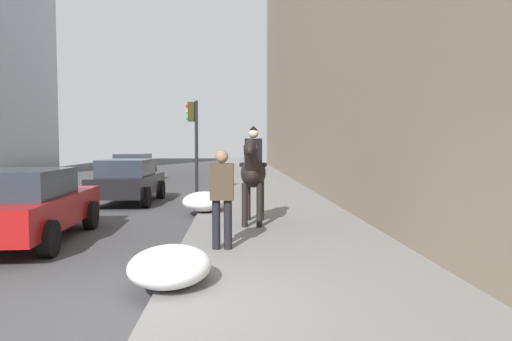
% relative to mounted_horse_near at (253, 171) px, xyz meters
% --- Properties ---
extents(sidewalk_slab, '(120.00, 4.00, 0.12)m').
position_rel_mounted_horse_near_xyz_m(sidewalk_slab, '(-5.21, -0.61, -1.27)').
color(sidewalk_slab, slate).
rests_on(sidewalk_slab, ground).
extents(mounted_horse_near, '(2.15, 0.71, 2.22)m').
position_rel_mounted_horse_near_xyz_m(mounted_horse_near, '(0.00, 0.00, 0.00)').
color(mounted_horse_near, black).
rests_on(mounted_horse_near, sidewalk_slab).
extents(pedestrian_greeting, '(0.27, 0.41, 1.70)m').
position_rel_mounted_horse_near_xyz_m(pedestrian_greeting, '(-2.44, 0.63, -0.23)').
color(pedestrian_greeting, black).
rests_on(pedestrian_greeting, sidewalk_slab).
extents(car_near_lane, '(4.58, 1.98, 1.44)m').
position_rel_mounted_horse_near_xyz_m(car_near_lane, '(13.74, 5.74, -0.58)').
color(car_near_lane, navy).
rests_on(car_near_lane, ground).
extents(car_mid_lane, '(3.96, 1.94, 1.44)m').
position_rel_mounted_horse_near_xyz_m(car_mid_lane, '(4.82, 3.90, -0.58)').
color(car_mid_lane, black).
rests_on(car_mid_lane, ground).
extents(car_far_lane, '(4.29, 2.25, 1.44)m').
position_rel_mounted_horse_near_xyz_m(car_far_lane, '(-1.22, 4.55, -0.58)').
color(car_far_lane, maroon).
rests_on(car_far_lane, ground).
extents(traffic_light_near_curb, '(0.20, 0.44, 3.51)m').
position_rel_mounted_horse_near_xyz_m(traffic_light_near_curb, '(6.55, 1.90, 1.04)').
color(traffic_light_near_curb, black).
rests_on(traffic_light_near_curb, ground).
extents(snow_pile_near, '(1.38, 1.06, 0.48)m').
position_rel_mounted_horse_near_xyz_m(snow_pile_near, '(-4.38, 1.24, -0.97)').
color(snow_pile_near, white).
rests_on(snow_pile_near, sidewalk_slab).
extents(snow_pile_far, '(1.50, 1.16, 0.52)m').
position_rel_mounted_horse_near_xyz_m(snow_pile_far, '(2.11, 1.24, -0.95)').
color(snow_pile_far, white).
rests_on(snow_pile_far, sidewalk_slab).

